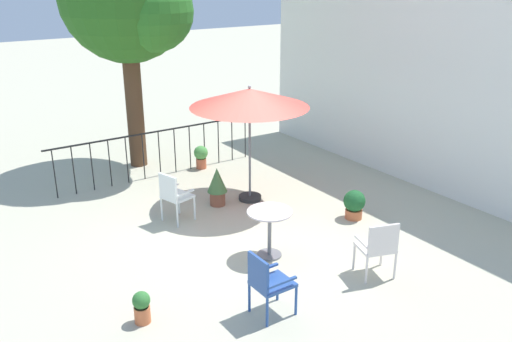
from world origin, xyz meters
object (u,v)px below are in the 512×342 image
patio_chair_2 (267,281)px  potted_plant_2 (142,307)px  potted_plant_1 (201,156)px  patio_umbrella_0 (250,99)px  patio_chair_0 (379,245)px  potted_plant_3 (217,185)px  cafe_table_0 (270,225)px  potted_plant_0 (354,204)px  patio_chair_1 (174,194)px

patio_chair_2 → potted_plant_2: bearing=-118.9°
patio_chair_2 → potted_plant_1: (-5.35, 1.98, -0.21)m
patio_umbrella_0 → patio_chair_2: patio_umbrella_0 is taller
patio_chair_0 → potted_plant_3: size_ratio=1.19×
potted_plant_1 → potted_plant_2: size_ratio=1.21×
cafe_table_0 → potted_plant_0: size_ratio=1.43×
cafe_table_0 → patio_umbrella_0: bearing=154.1°
patio_chair_0 → patio_chair_1: size_ratio=0.97×
patio_chair_1 → potted_plant_0: 3.21m
cafe_table_0 → potted_plant_1: bearing=165.7°
patio_chair_1 → potted_plant_1: bearing=141.6°
patio_chair_2 → potted_plant_2: (-0.77, -1.39, -0.28)m
patio_umbrella_0 → potted_plant_1: 2.69m
patio_chair_1 → potted_plant_0: patio_chair_1 is taller
patio_chair_0 → patio_chair_2: patio_chair_2 is taller
patio_chair_0 → patio_chair_1: (-3.32, -1.60, 0.01)m
patio_chair_0 → potted_plant_0: patio_chair_0 is taller
patio_chair_0 → potted_plant_2: 3.38m
potted_plant_1 → potted_plant_3: size_ratio=0.71×
patio_umbrella_0 → patio_chair_0: bearing=-0.9°
patio_chair_2 → cafe_table_0: bearing=143.3°
patio_chair_0 → potted_plant_3: patio_chair_0 is taller
patio_umbrella_0 → potted_plant_1: (-2.09, 0.07, -1.70)m
potted_plant_3 → potted_plant_0: bearing=42.2°
patio_chair_1 → potted_plant_2: patio_chair_1 is taller
patio_chair_2 → patio_chair_1: bearing=175.4°
patio_chair_2 → potted_plant_0: size_ratio=1.66×
patio_chair_0 → potted_plant_2: patio_chair_0 is taller
patio_umbrella_0 → cafe_table_0: size_ratio=2.93×
patio_chair_0 → potted_plant_3: 3.58m
potted_plant_3 → patio_chair_0: bearing=9.6°
cafe_table_0 → patio_chair_0: (1.39, 0.92, -0.01)m
patio_chair_0 → patio_chair_2: 1.86m
patio_umbrella_0 → potted_plant_3: (-0.13, -0.65, -1.59)m
potted_plant_0 → cafe_table_0: bearing=-83.0°
potted_plant_1 → potted_plant_3: potted_plant_3 is taller
patio_umbrella_0 → potted_plant_0: (1.76, 1.07, -1.71)m
patio_chair_1 → potted_plant_1: patio_chair_1 is taller
patio_chair_2 → potted_plant_1: size_ratio=1.70×
potted_plant_0 → potted_plant_1: 3.98m
potted_plant_3 → patio_umbrella_0: bearing=78.5°
cafe_table_0 → patio_chair_2: size_ratio=0.86×
potted_plant_1 → potted_plant_2: potted_plant_1 is taller
potted_plant_0 → patio_chair_0: bearing=-34.5°
patio_chair_0 → potted_plant_0: size_ratio=1.66×
potted_plant_3 → patio_chair_1: bearing=-78.0°
patio_chair_2 → potted_plant_2: 1.61m
potted_plant_1 → patio_chair_1: bearing=-38.4°
potted_plant_1 → potted_plant_0: bearing=14.5°
potted_plant_0 → potted_plant_1: potted_plant_0 is taller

